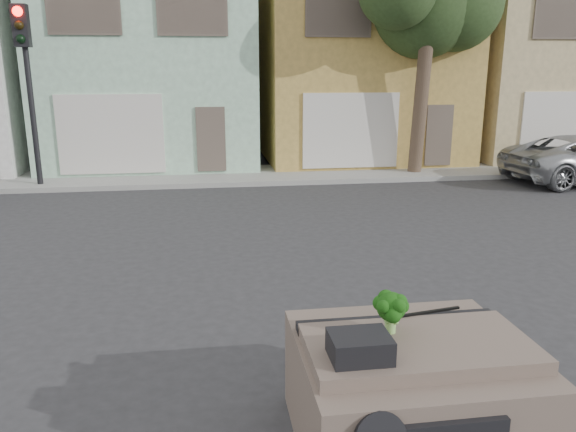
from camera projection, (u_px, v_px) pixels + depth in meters
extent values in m
plane|color=#303033|center=(333.00, 311.00, 8.04)|extent=(120.00, 120.00, 0.00)
cube|color=gray|center=(260.00, 175.00, 18.08)|extent=(40.00, 3.00, 0.15)
cube|color=#A6D2B3|center=(153.00, 58.00, 20.47)|extent=(7.20, 8.20, 7.55)
cube|color=#B79447|center=(352.00, 59.00, 21.54)|extent=(7.20, 8.20, 7.55)
cube|color=tan|center=(533.00, 59.00, 22.61)|extent=(7.20, 8.20, 7.55)
cube|color=black|center=(30.00, 100.00, 15.57)|extent=(0.40, 0.40, 5.10)
cube|color=#293F1D|center=(424.00, 39.00, 17.06)|extent=(4.40, 4.00, 8.50)
cube|color=brown|center=(410.00, 390.00, 5.03)|extent=(2.00, 1.80, 1.12)
cube|color=black|center=(360.00, 347.00, 4.45)|extent=(0.48, 0.38, 0.20)
cube|color=black|center=(427.00, 312.00, 5.29)|extent=(0.69, 0.15, 0.02)
cube|color=#113A0B|center=(391.00, 312.00, 4.87)|extent=(0.32, 0.32, 0.38)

